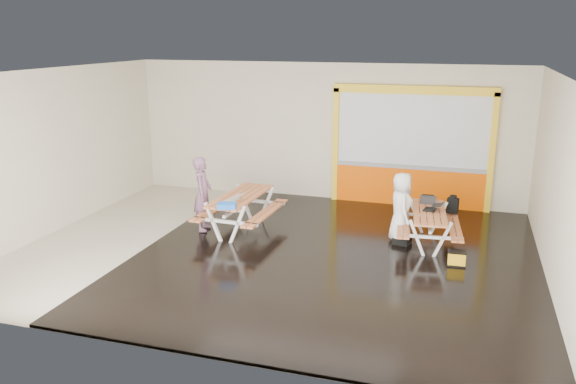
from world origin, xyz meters
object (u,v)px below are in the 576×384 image
(picnic_table_right, at_px, (429,219))
(picnic_table_left, at_px, (241,204))
(fluke_bag, at_px, (457,259))
(person_right, at_px, (401,207))
(laptop_right, at_px, (433,208))
(blue_pouch, at_px, (227,206))
(laptop_left, at_px, (235,198))
(toolbox, at_px, (428,200))
(backpack, at_px, (453,204))
(person_left, at_px, (203,194))
(dark_case, at_px, (402,241))

(picnic_table_right, bearing_deg, picnic_table_left, -175.11)
(picnic_table_left, xyz_separation_m, fluke_bag, (4.54, -0.70, -0.45))
(person_right, height_order, laptop_right, person_right)
(blue_pouch, bearing_deg, picnic_table_right, 18.84)
(picnic_table_right, xyz_separation_m, fluke_bag, (0.59, -1.04, -0.38))
(laptop_left, distance_m, laptop_right, 4.06)
(laptop_left, height_order, toolbox, laptop_left)
(person_right, distance_m, laptop_right, 0.63)
(person_right, xyz_separation_m, toolbox, (0.49, 0.59, 0.04))
(person_right, xyz_separation_m, backpack, (1.00, 0.85, -0.09))
(picnic_table_right, xyz_separation_m, backpack, (0.43, 0.85, 0.11))
(picnic_table_left, bearing_deg, laptop_left, -86.24)
(fluke_bag, bearing_deg, picnic_table_right, 119.83)
(picnic_table_right, distance_m, person_left, 4.77)
(person_right, relative_size, laptop_left, 3.73)
(person_right, xyz_separation_m, dark_case, (0.07, -0.18, -0.66))
(picnic_table_left, xyz_separation_m, person_right, (3.38, 0.34, 0.13))
(toolbox, bearing_deg, laptop_right, -75.32)
(picnic_table_left, height_order, dark_case, picnic_table_left)
(picnic_table_right, height_order, fluke_bag, picnic_table_right)
(laptop_left, height_order, laptop_right, laptop_left)
(blue_pouch, bearing_deg, picnic_table_left, 95.21)
(picnic_table_right, bearing_deg, dark_case, -160.25)
(picnic_table_left, height_order, person_left, person_left)
(person_right, relative_size, blue_pouch, 4.00)
(person_left, height_order, dark_case, person_left)
(backpack, bearing_deg, dark_case, -132.16)
(picnic_table_left, relative_size, person_right, 1.49)
(laptop_left, distance_m, toolbox, 4.07)
(person_right, xyz_separation_m, fluke_bag, (1.16, -1.04, -0.58))
(picnic_table_left, distance_m, dark_case, 3.49)
(picnic_table_right, distance_m, laptop_left, 4.00)
(person_right, bearing_deg, backpack, -67.30)
(picnic_table_right, height_order, person_right, person_right)
(person_right, relative_size, laptop_right, 3.47)
(person_right, height_order, laptop_left, person_right)
(laptop_left, bearing_deg, toolbox, 19.17)
(blue_pouch, relative_size, dark_case, 1.07)
(laptop_left, relative_size, blue_pouch, 1.07)
(blue_pouch, bearing_deg, laptop_right, 19.85)
(picnic_table_right, relative_size, dark_case, 5.79)
(laptop_right, distance_m, toolbox, 0.51)
(laptop_left, xyz_separation_m, dark_case, (3.42, 0.57, -0.77))
(dark_case, height_order, fluke_bag, fluke_bag)
(person_right, bearing_deg, picnic_table_left, 78.06)
(laptop_left, bearing_deg, backpack, 20.11)
(person_right, distance_m, backpack, 1.31)
(picnic_table_left, xyz_separation_m, dark_case, (3.45, 0.16, -0.53))
(blue_pouch, distance_m, dark_case, 3.63)
(picnic_table_right, relative_size, toolbox, 5.84)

